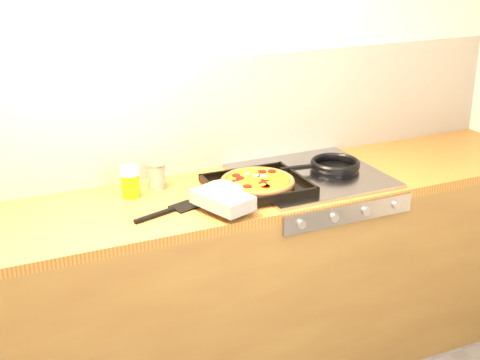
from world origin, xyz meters
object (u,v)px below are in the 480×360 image
juice_glass (130,182)px  pizza_on_tray (247,187)px  tomato_can (156,176)px  frying_pan (334,165)px

juice_glass → pizza_on_tray: bearing=-24.5°
tomato_can → juice_glass: juice_glass is taller
frying_pan → tomato_can: (-0.77, 0.16, 0.02)m
pizza_on_tray → juice_glass: size_ratio=4.04×
pizza_on_tray → frying_pan: size_ratio=1.37×
juice_glass → tomato_can: bearing=20.9°
frying_pan → tomato_can: tomato_can is taller
pizza_on_tray → tomato_can: tomato_can is taller
tomato_can → frying_pan: bearing=-11.5°
pizza_on_tray → tomato_can: 0.39m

